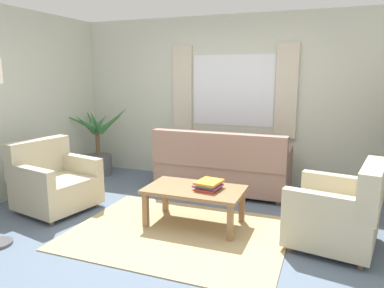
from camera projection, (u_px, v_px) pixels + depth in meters
The scene contains 10 objects.
ground_plane at pixel (178, 234), 3.93m from camera, with size 6.24×6.24×0.00m, color slate.
wall_back at pixel (233, 100), 5.76m from camera, with size 5.32×0.12×2.60m, color beige.
window_with_curtains at pixel (232, 91), 5.65m from camera, with size 1.98×0.07×1.40m.
area_rug at pixel (178, 233), 3.93m from camera, with size 2.29×1.72×0.01m, color tan.
couch at pixel (222, 167), 5.27m from camera, with size 1.90×0.82×0.92m.
armchair_left at pixel (54, 182), 4.59m from camera, with size 0.97×0.99×0.88m.
armchair_right at pixel (340, 213), 3.59m from camera, with size 0.95×0.97×0.88m.
coffee_table at pixel (195, 193), 4.10m from camera, with size 1.10×0.64×0.44m.
book_stack_on_table at pixel (209, 185), 4.04m from camera, with size 0.32×0.34×0.10m.
potted_plant at pixel (98, 149), 6.15m from camera, with size 1.17×1.02×1.21m.
Camera 1 is at (1.46, -3.37, 1.71)m, focal length 33.88 mm.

